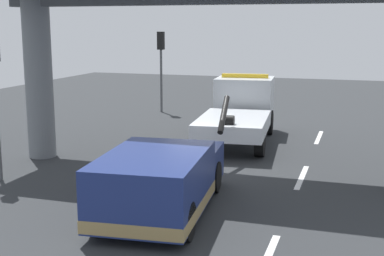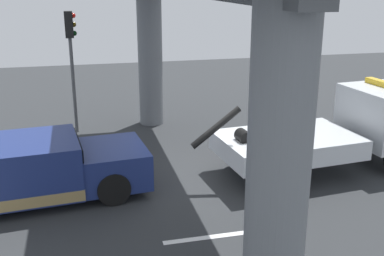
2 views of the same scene
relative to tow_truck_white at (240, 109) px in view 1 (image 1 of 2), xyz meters
The scene contains 6 objects.
ground_plane 4.88m from the tow_truck_white, behind, with size 60.00×40.00×0.10m, color #2D3033.
lane_stripe_mid 5.70m from the tow_truck_white, 147.84° to the right, with size 2.60×0.16×0.01m, color silver.
lane_stripe_east 3.45m from the tow_truck_white, 66.66° to the right, with size 2.60×0.16×0.01m, color silver.
tow_truck_white is the anchor object (origin of this frame).
towed_van_green 8.83m from the tow_truck_white, behind, with size 5.38×2.64×1.58m.
traffic_light_far 7.75m from the tow_truck_white, 45.28° to the left, with size 0.39×0.32×4.11m.
Camera 1 is at (-15.52, -4.47, 4.45)m, focal length 49.89 mm.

